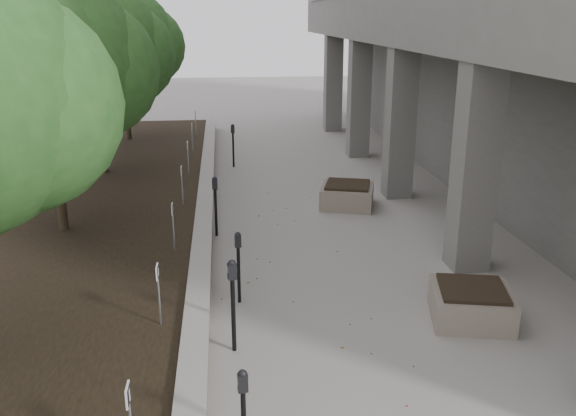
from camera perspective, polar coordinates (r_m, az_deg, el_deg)
retaining_wall at (r=14.47m, az=-7.84°, el=-0.76°), size 0.39×26.00×0.50m
planting_bed at (r=15.07m, az=-21.93°, el=-1.38°), size 7.00×26.00×0.40m
crabapple_tree_3 at (r=13.30m, az=-21.55°, el=9.26°), size 4.60×4.00×5.44m
crabapple_tree_4 at (r=18.14m, az=-17.57°, el=11.62°), size 4.60×4.00×5.44m
crabapple_tree_5 at (r=23.05m, az=-15.25°, el=12.95°), size 4.60×4.00×5.44m
parking_sign_3 at (r=9.17m, az=-12.05°, el=-8.01°), size 0.04×0.22×0.96m
parking_sign_4 at (r=11.94m, az=-10.74°, el=-1.77°), size 0.04×0.22×0.96m
parking_sign_5 at (r=14.80m, az=-9.93°, el=2.09°), size 0.04×0.22×0.96m
parking_sign_6 at (r=17.70m, az=-9.38°, el=4.69°), size 0.04×0.22×0.96m
parking_sign_7 at (r=20.63m, az=-8.99°, el=6.56°), size 0.04×0.22×0.96m
parking_sign_8 at (r=23.58m, az=-8.69°, el=7.96°), size 0.04×0.22×0.96m
parking_meter_2 at (r=9.02m, az=-5.19°, el=-9.16°), size 0.17×0.13×1.47m
parking_meter_3 at (r=10.50m, az=-4.67°, el=-5.60°), size 0.13×0.10×1.31m
parking_meter_4 at (r=13.69m, az=-6.82°, el=0.14°), size 0.14×0.10×1.39m
parking_meter_5 at (r=20.00m, az=-5.18°, el=5.87°), size 0.15×0.11×1.43m
planter_front at (r=10.48m, az=16.84°, el=-8.58°), size 1.50×1.50×0.58m
planter_back at (r=15.92m, az=5.59°, el=1.25°), size 1.64×1.64×0.62m
berry_scatter at (r=10.92m, az=0.94°, el=-8.30°), size 3.30×14.10×0.02m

